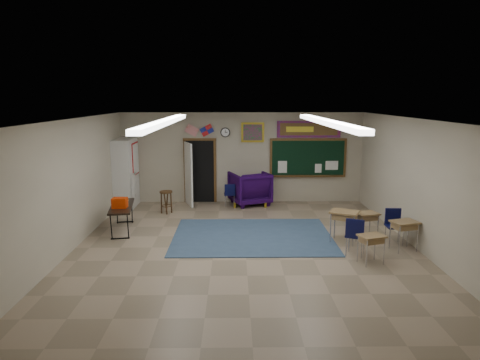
{
  "coord_description": "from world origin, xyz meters",
  "views": [
    {
      "loc": [
        -0.25,
        -9.61,
        3.48
      ],
      "look_at": [
        -0.11,
        1.5,
        1.33
      ],
      "focal_mm": 32.0,
      "sensor_mm": 36.0,
      "label": 1
    }
  ],
  "objects_px": {
    "student_desk_front_left": "(344,225)",
    "folding_table": "(122,217)",
    "wingback_armchair": "(250,188)",
    "wooden_stool": "(166,202)",
    "student_desk_front_right": "(366,224)"
  },
  "relations": [
    {
      "from": "student_desk_front_right",
      "to": "wooden_stool",
      "type": "xyz_separation_m",
      "value": [
        -5.34,
        2.51,
        -0.02
      ]
    },
    {
      "from": "wingback_armchair",
      "to": "folding_table",
      "type": "distance_m",
      "value": 4.48
    },
    {
      "from": "wingback_armchair",
      "to": "student_desk_front_left",
      "type": "bearing_deg",
      "value": 99.18
    },
    {
      "from": "student_desk_front_right",
      "to": "student_desk_front_left",
      "type": "bearing_deg",
      "value": -176.51
    },
    {
      "from": "student_desk_front_right",
      "to": "folding_table",
      "type": "distance_m",
      "value": 6.29
    },
    {
      "from": "student_desk_front_left",
      "to": "folding_table",
      "type": "relative_size",
      "value": 0.47
    },
    {
      "from": "student_desk_front_right",
      "to": "wingback_armchair",
      "type": "bearing_deg",
      "value": 109.97
    },
    {
      "from": "student_desk_front_left",
      "to": "folding_table",
      "type": "bearing_deg",
      "value": -162.68
    },
    {
      "from": "student_desk_front_left",
      "to": "wooden_stool",
      "type": "distance_m",
      "value": 5.47
    },
    {
      "from": "wingback_armchair",
      "to": "folding_table",
      "type": "xyz_separation_m",
      "value": [
        -3.48,
        -2.81,
        -0.17
      ]
    },
    {
      "from": "wingback_armchair",
      "to": "student_desk_front_right",
      "type": "height_order",
      "value": "wingback_armchair"
    },
    {
      "from": "wingback_armchair",
      "to": "student_desk_front_right",
      "type": "relative_size",
      "value": 1.76
    },
    {
      "from": "student_desk_front_right",
      "to": "wooden_stool",
      "type": "height_order",
      "value": "wooden_stool"
    },
    {
      "from": "student_desk_front_left",
      "to": "wooden_stool",
      "type": "relative_size",
      "value": 1.17
    },
    {
      "from": "wingback_armchair",
      "to": "wooden_stool",
      "type": "distance_m",
      "value": 2.81
    }
  ]
}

